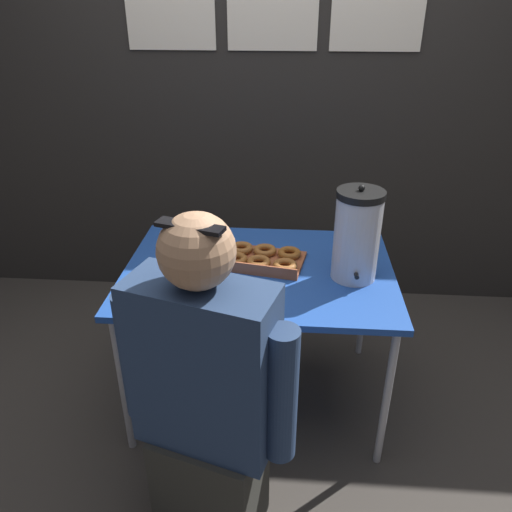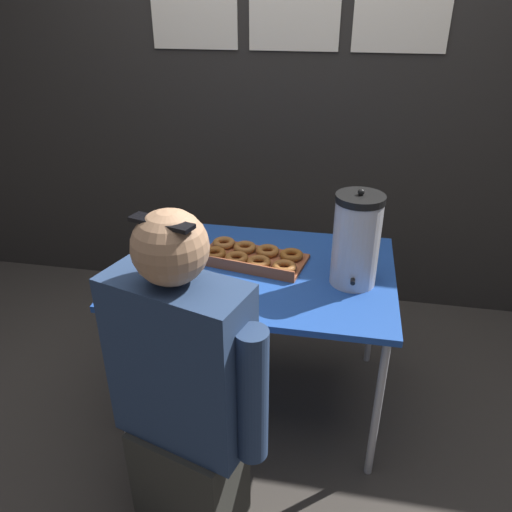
% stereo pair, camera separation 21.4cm
% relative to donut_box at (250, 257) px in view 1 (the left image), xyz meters
% --- Properties ---
extents(ground_plane, '(12.00, 12.00, 0.00)m').
position_rel_donut_box_xyz_m(ground_plane, '(0.04, -0.06, -0.74)').
color(ground_plane, '#3D3833').
extents(back_wall, '(6.00, 0.11, 2.49)m').
position_rel_donut_box_xyz_m(back_wall, '(0.04, 1.00, 0.51)').
color(back_wall, '#282623').
rests_on(back_wall, ground).
extents(folding_table, '(1.16, 0.83, 0.72)m').
position_rel_donut_box_xyz_m(folding_table, '(0.04, -0.06, -0.07)').
color(folding_table, '#1E479E').
rests_on(folding_table, ground).
extents(donut_box, '(0.50, 0.33, 0.05)m').
position_rel_donut_box_xyz_m(donut_box, '(0.00, 0.00, 0.00)').
color(donut_box, brown).
rests_on(donut_box, folding_table).
extents(coffee_urn, '(0.19, 0.22, 0.41)m').
position_rel_donut_box_xyz_m(coffee_urn, '(0.44, -0.10, 0.17)').
color(coffee_urn, silver).
rests_on(coffee_urn, folding_table).
extents(cell_phone, '(0.13, 0.15, 0.01)m').
position_rel_donut_box_xyz_m(cell_phone, '(-0.13, -0.35, -0.02)').
color(cell_phone, black).
rests_on(cell_phone, folding_table).
extents(person_seated, '(0.59, 0.34, 1.27)m').
position_rel_donut_box_xyz_m(person_seated, '(-0.08, -0.75, -0.14)').
color(person_seated, '#33332D').
rests_on(person_seated, ground).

